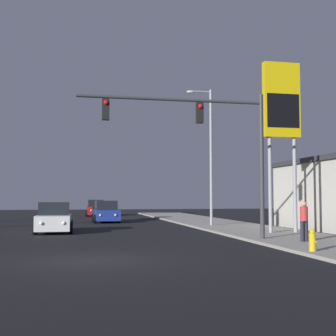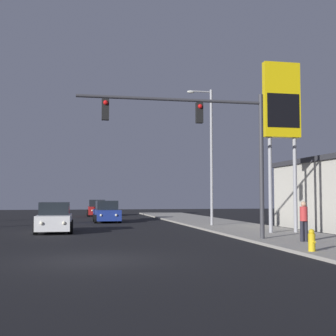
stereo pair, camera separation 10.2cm
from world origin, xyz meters
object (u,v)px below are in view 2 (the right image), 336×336
street_lamp (210,149)px  car_white (54,219)px  gas_station_sign (282,109)px  pedestrian_on_sidewalk (304,219)px  traffic_light_mast (209,133)px  car_red (97,209)px  car_blue (107,212)px  fire_hydrant (312,240)px

street_lamp → car_white: bearing=-164.3°
gas_station_sign → pedestrian_on_sidewalk: (-1.36, -4.83, -5.58)m
traffic_light_mast → street_lamp: (2.94, 9.92, 0.34)m
car_red → pedestrian_on_sidewalk: size_ratio=2.59×
street_lamp → gas_station_sign: bearing=-73.6°
traffic_light_mast → street_lamp: street_lamp is taller
car_red → car_blue: same height
street_lamp → gas_station_sign: (2.00, -6.77, 1.50)m
car_red → fire_hydrant: bearing=100.2°
car_red → street_lamp: 21.09m
car_blue → traffic_light_mast: bearing=99.0°
car_white → traffic_light_mast: size_ratio=0.52×
traffic_light_mast → street_lamp: bearing=73.5°
pedestrian_on_sidewalk → gas_station_sign: bearing=74.3°
car_blue → street_lamp: bearing=128.8°
car_red → car_blue: 12.34m
car_white → street_lamp: street_lamp is taller
traffic_light_mast → pedestrian_on_sidewalk: (3.58, -1.68, -3.74)m
car_red → car_white: bearing=82.3°
car_red → traffic_light_mast: size_ratio=0.52×
car_blue → pedestrian_on_sidewalk: bearing=108.1°
car_red → fire_hydrant: size_ratio=5.69×
car_white → fire_hydrant: car_white is taller
car_white → pedestrian_on_sidewalk: size_ratio=2.59×
car_red → car_white: size_ratio=1.00×
traffic_light_mast → car_red: bearing=96.7°
car_red → traffic_light_mast: traffic_light_mast is taller
car_red → pedestrian_on_sidewalk: (7.07, -31.21, 0.27)m
traffic_light_mast → pedestrian_on_sidewalk: 5.45m
car_red → traffic_light_mast: (3.49, -29.53, 4.02)m
traffic_light_mast → car_blue: bearing=100.9°
fire_hydrant → traffic_light_mast: bearing=113.6°
car_red → fire_hydrant: car_red is taller
car_blue → gas_station_sign: (8.25, -14.04, 5.86)m
car_blue → street_lamp: street_lamp is taller
traffic_light_mast → pedestrian_on_sidewalk: traffic_light_mast is taller
car_white → pedestrian_on_sidewalk: (10.46, -8.85, 0.27)m
traffic_light_mast → gas_station_sign: (4.94, 3.15, 1.84)m
pedestrian_on_sidewalk → car_white: bearing=139.8°
fire_hydrant → gas_station_sign: bearing=71.1°
street_lamp → fire_hydrant: 15.59m
street_lamp → pedestrian_on_sidewalk: 12.32m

